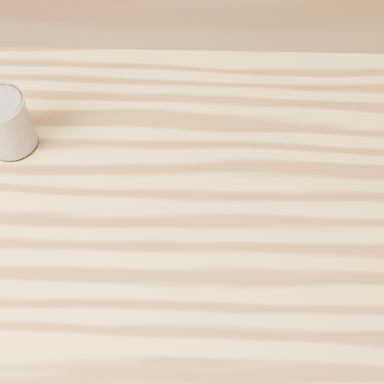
{
  "coord_description": "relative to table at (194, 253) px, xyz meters",
  "views": [
    {
      "loc": [
        0.01,
        -0.44,
        1.67
      ],
      "look_at": [
        -0.01,
        0.03,
        0.93
      ],
      "focal_mm": 50.0,
      "sensor_mm": 36.0,
      "label": 1
    }
  ],
  "objects": [
    {
      "name": "table",
      "position": [
        0.0,
        0.0,
        0.0
      ],
      "size": [
        1.2,
        0.8,
        0.9
      ],
      "color": "#B38340",
      "rests_on": "ground"
    },
    {
      "name": "smoothie_glass",
      "position": [
        -0.33,
        0.15,
        0.18
      ],
      "size": [
        0.09,
        0.09,
        0.11
      ],
      "color": "white",
      "rests_on": "table"
    }
  ]
}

